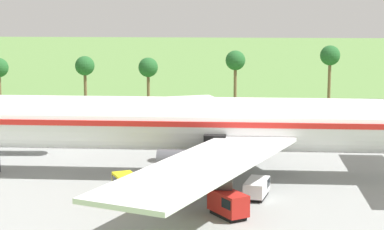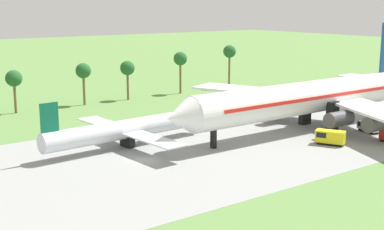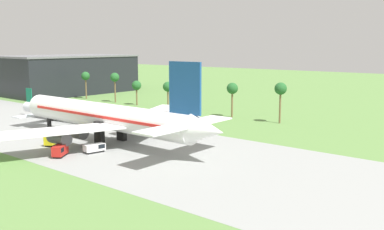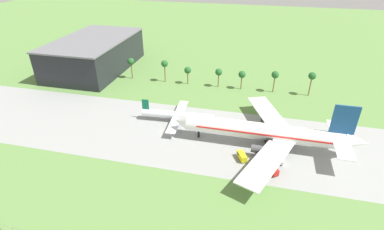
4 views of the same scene
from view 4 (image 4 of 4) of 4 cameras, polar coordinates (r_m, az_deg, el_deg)
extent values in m
plane|color=#5B8442|center=(118.82, -4.57, -3.20)|extent=(600.00, 600.00, 0.00)
cube|color=gray|center=(118.82, -4.57, -3.20)|extent=(320.00, 44.00, 0.02)
cylinder|color=white|center=(110.28, 13.16, -3.02)|extent=(55.09, 6.12, 6.12)
cone|color=white|center=(113.44, -2.07, -1.18)|extent=(4.89, 5.99, 5.99)
cone|color=white|center=(115.30, 28.91, -4.50)|extent=(7.65, 5.81, 5.81)
cube|color=red|center=(110.04, 13.18, -2.82)|extent=(46.82, 6.24, 0.61)
cube|color=navy|center=(109.99, 27.08, -0.84)|extent=(7.95, 0.50, 10.40)
cube|color=white|center=(113.58, 26.39, -4.05)|extent=(5.50, 24.47, 0.30)
cube|color=white|center=(98.41, 14.17, -8.38)|extent=(18.79, 31.24, 0.44)
cube|color=white|center=(124.08, 14.46, 0.15)|extent=(18.79, 31.24, 0.44)
cylinder|color=#4C4C51|center=(105.72, 12.66, -6.39)|extent=(5.50, 2.75, 2.75)
cylinder|color=#4C4C51|center=(100.89, 13.91, -8.55)|extent=(5.50, 2.75, 2.75)
cylinder|color=#4C4C51|center=(118.02, 12.97, -2.29)|extent=(5.50, 2.75, 2.75)
cylinder|color=#4C4C51|center=(123.38, 14.21, -0.95)|extent=(5.50, 2.75, 2.75)
cube|color=black|center=(113.82, 1.30, -3.06)|extent=(0.70, 0.90, 5.56)
cube|color=black|center=(109.42, 14.33, -5.60)|extent=(2.40, 1.20, 5.56)
cube|color=black|center=(115.04, 14.39, -3.71)|extent=(2.40, 1.20, 5.56)
cylinder|color=silver|center=(123.74, -2.73, -0.05)|extent=(30.40, 5.06, 3.19)
cube|color=#0F6647|center=(125.33, -8.86, 2.01)|extent=(2.88, 0.42, 4.47)
cube|color=silver|center=(123.90, -2.73, -0.17)|extent=(5.51, 27.42, 0.24)
cube|color=black|center=(124.50, -2.71, -0.65)|extent=(1.38, 2.94, 3.03)
cube|color=black|center=(107.22, 16.54, -8.50)|extent=(2.55, 4.04, 0.40)
cube|color=white|center=(106.67, 16.61, -8.10)|extent=(2.88, 4.73, 1.47)
cube|color=black|center=(107.52, 16.75, -7.64)|extent=(2.32, 1.94, 0.90)
cube|color=black|center=(105.44, 9.43, -8.24)|extent=(3.45, 4.47, 0.40)
cube|color=yellow|center=(104.70, 9.49, -7.71)|extent=(3.96, 5.20, 2.05)
cube|color=black|center=(105.48, 9.23, -7.16)|extent=(2.58, 2.43, 0.90)
cube|color=black|center=(101.80, 15.02, -10.59)|extent=(3.55, 4.04, 0.40)
cube|color=#B21E19|center=(101.04, 15.11, -10.06)|extent=(4.08, 4.69, 2.02)
cube|color=black|center=(100.14, 15.52, -10.32)|extent=(2.54, 2.40, 0.90)
cylinder|color=slate|center=(96.00, -32.78, -17.53)|extent=(0.10, 0.10, 2.10)
cylinder|color=slate|center=(93.53, -30.95, -18.31)|extent=(0.10, 0.10, 2.10)
cube|color=black|center=(186.70, -18.03, 10.87)|extent=(36.00, 60.00, 17.26)
cube|color=slate|center=(184.21, -18.47, 13.52)|extent=(36.72, 61.20, 0.80)
cylinder|color=brown|center=(161.62, -5.17, 7.93)|extent=(0.56, 0.56, 9.56)
sphere|color=#235B28|center=(159.71, -5.26, 9.72)|extent=(3.60, 3.60, 3.60)
cylinder|color=brown|center=(168.43, -11.39, 8.31)|extent=(0.56, 0.56, 9.23)
sphere|color=#235B28|center=(166.65, -11.57, 9.98)|extent=(3.60, 3.60, 3.60)
cylinder|color=brown|center=(154.34, 15.33, 5.71)|extent=(0.56, 0.56, 8.69)
sphere|color=#235B28|center=(152.49, 15.57, 7.40)|extent=(3.60, 3.60, 3.60)
cylinder|color=brown|center=(154.66, 9.38, 6.16)|extent=(0.56, 0.56, 7.32)
sphere|color=#235B28|center=(153.04, 9.51, 7.63)|extent=(3.60, 3.60, 3.60)
cylinder|color=brown|center=(155.71, 5.05, 6.66)|extent=(0.56, 0.56, 7.52)
sphere|color=#235B28|center=(154.07, 5.12, 8.15)|extent=(3.60, 3.60, 3.60)
cylinder|color=brown|center=(158.73, -0.81, 7.15)|extent=(0.56, 0.56, 7.06)
sphere|color=#235B28|center=(157.20, -0.82, 8.54)|extent=(3.60, 3.60, 3.60)
cylinder|color=brown|center=(155.90, 21.57, 5.09)|extent=(0.56, 0.56, 9.69)
sphere|color=#235B28|center=(153.91, 21.94, 6.93)|extent=(3.60, 3.60, 3.60)
camera|label=1|loc=(47.83, 20.39, -41.55)|focal=65.00mm
camera|label=2|loc=(88.32, -48.27, -9.07)|focal=50.00mm
camera|label=3|loc=(97.78, 71.98, -18.75)|focal=40.00mm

